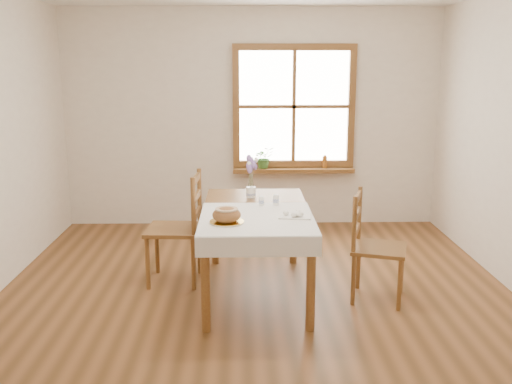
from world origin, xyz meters
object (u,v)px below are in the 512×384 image
at_px(chair_right, 379,247).
at_px(dining_table, 256,219).
at_px(chair_left, 174,228).
at_px(flower_vase, 251,193).
at_px(bread_plate, 227,222).

bearing_deg(chair_right, dining_table, 98.30).
distance_m(chair_left, flower_vase, 0.77).
xyz_separation_m(dining_table, chair_left, (-0.74, 0.28, -0.16)).
bearing_deg(bread_plate, dining_table, 62.37).
xyz_separation_m(chair_left, bread_plate, (0.50, -0.73, 0.26)).
height_order(dining_table, chair_right, chair_right).
bearing_deg(chair_left, bread_plate, 37.87).
distance_m(dining_table, chair_left, 0.81).
bearing_deg(flower_vase, bread_plate, -103.08).
distance_m(chair_right, bread_plate, 1.33).
height_order(chair_right, flower_vase, chair_right).
relative_size(chair_left, flower_vase, 10.61).
height_order(chair_left, flower_vase, chair_left).
xyz_separation_m(chair_right, flower_vase, (-1.07, 0.58, 0.33)).
distance_m(chair_left, chair_right, 1.83).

